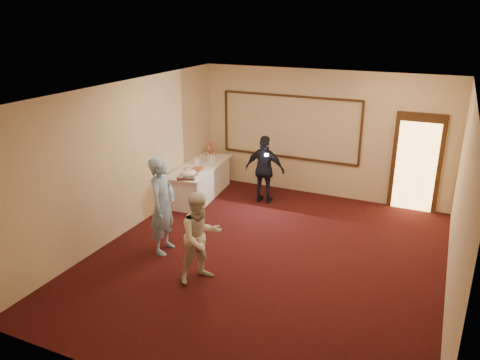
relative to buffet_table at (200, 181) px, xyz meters
The scene contains 14 objects.
floor 3.38m from the buffet_table, 39.99° to the right, with size 7.00×7.00×0.00m, color black.
room_walls 3.74m from the buffet_table, 39.99° to the right, with size 6.04×7.04×3.02m.
wall_molding 2.52m from the buffet_table, 36.51° to the left, with size 3.45×0.04×1.55m.
doorway 4.95m from the buffet_table, 15.35° to the left, with size 1.05×0.07×2.20m.
buffet_table is the anchor object (origin of this frame).
pavlova_tray 0.96m from the buffet_table, 77.50° to the right, with size 0.52×0.59×0.20m.
cupcake_stand 1.09m from the buffet_table, 101.26° to the left, with size 0.29×0.29×0.43m.
plate_stack_a 0.48m from the buffet_table, 144.29° to the left, with size 0.20×0.20×0.16m.
plate_stack_b 0.63m from the buffet_table, 77.38° to the left, with size 0.19×0.19×0.16m.
tart 0.52m from the buffet_table, 65.70° to the right, with size 0.30×0.30×0.06m.
man 2.83m from the buffet_table, 74.65° to the right, with size 0.66×0.43×1.82m, color #8DB8E5.
woman 3.78m from the buffet_table, 60.65° to the right, with size 0.75×0.58×1.54m, color silver.
guest 1.63m from the buffet_table, 10.94° to the left, with size 0.93×0.39×1.60m, color black.
camera_flash 1.89m from the buffet_table, ahead, with size 0.07×0.04×0.05m, color white.
Camera 1 is at (2.66, -7.05, 4.20)m, focal length 35.00 mm.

